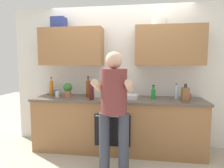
# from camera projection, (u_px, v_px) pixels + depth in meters

# --- Properties ---
(ground_plane) EXTENTS (12.00, 12.00, 0.00)m
(ground_plane) POSITION_uv_depth(u_px,v_px,m) (117.00, 150.00, 3.39)
(ground_plane) COLOR #B2A893
(back_wall_unit) EXTENTS (4.00, 0.38, 2.50)m
(back_wall_unit) POSITION_uv_depth(u_px,v_px,m) (119.00, 63.00, 3.51)
(back_wall_unit) COLOR silver
(back_wall_unit) RESTS_ON ground
(counter) EXTENTS (2.84, 0.67, 0.90)m
(counter) POSITION_uv_depth(u_px,v_px,m) (117.00, 124.00, 3.35)
(counter) COLOR olive
(counter) RESTS_ON ground
(person_standing) EXTENTS (0.49, 0.45, 1.63)m
(person_standing) POSITION_uv_depth(u_px,v_px,m) (114.00, 103.00, 2.56)
(person_standing) COLOR #383D4C
(person_standing) RESTS_ON ground
(bottle_vinegar) EXTENTS (0.07, 0.07, 0.36)m
(bottle_vinegar) POSITION_uv_depth(u_px,v_px,m) (88.00, 88.00, 3.42)
(bottle_vinegar) COLOR brown
(bottle_vinegar) RESTS_ON counter
(bottle_water) EXTENTS (0.06, 0.06, 0.25)m
(bottle_water) POSITION_uv_depth(u_px,v_px,m) (176.00, 93.00, 3.23)
(bottle_water) COLOR silver
(bottle_water) RESTS_ON counter
(bottle_soy) EXTENTS (0.05, 0.05, 0.22)m
(bottle_soy) POSITION_uv_depth(u_px,v_px,m) (113.00, 93.00, 3.32)
(bottle_soy) COLOR black
(bottle_soy) RESTS_ON counter
(bottle_soda) EXTENTS (0.07, 0.07, 0.23)m
(bottle_soda) POSITION_uv_depth(u_px,v_px,m) (153.00, 93.00, 3.25)
(bottle_soda) COLOR #198C33
(bottle_soda) RESTS_ON counter
(bottle_oil) EXTENTS (0.08, 0.08, 0.29)m
(bottle_oil) POSITION_uv_depth(u_px,v_px,m) (107.00, 91.00, 3.22)
(bottle_oil) COLOR olive
(bottle_oil) RESTS_ON counter
(bottle_wine) EXTENTS (0.07, 0.07, 0.31)m
(bottle_wine) POSITION_uv_depth(u_px,v_px,m) (92.00, 91.00, 3.17)
(bottle_wine) COLOR #471419
(bottle_wine) RESTS_ON counter
(bottle_juice) EXTENTS (0.07, 0.07, 0.33)m
(bottle_juice) POSITION_uv_depth(u_px,v_px,m) (51.00, 88.00, 3.62)
(bottle_juice) COLOR orange
(bottle_juice) RESTS_ON counter
(cup_ceramic) EXTENTS (0.07, 0.07, 0.08)m
(cup_ceramic) POSITION_uv_depth(u_px,v_px,m) (189.00, 96.00, 3.28)
(cup_ceramic) COLOR #BF4C47
(cup_ceramic) RESTS_ON counter
(cup_tea) EXTENTS (0.09, 0.09, 0.10)m
(cup_tea) POSITION_uv_depth(u_px,v_px,m) (56.00, 93.00, 3.59)
(cup_tea) COLOR #33598C
(cup_tea) RESTS_ON counter
(cup_coffee) EXTENTS (0.07, 0.07, 0.10)m
(cup_coffee) POSITION_uv_depth(u_px,v_px,m) (58.00, 94.00, 3.42)
(cup_coffee) COLOR white
(cup_coffee) RESTS_ON counter
(mixing_bowl) EXTENTS (0.26, 0.26, 0.07)m
(mixing_bowl) POSITION_uv_depth(u_px,v_px,m) (130.00, 97.00, 3.24)
(mixing_bowl) COLOR silver
(mixing_bowl) RESTS_ON counter
(knife_block) EXTENTS (0.10, 0.14, 0.27)m
(knife_block) POSITION_uv_depth(u_px,v_px,m) (185.00, 95.00, 3.01)
(knife_block) COLOR brown
(knife_block) RESTS_ON counter
(potted_herb) EXTENTS (0.15, 0.15, 0.25)m
(potted_herb) POSITION_uv_depth(u_px,v_px,m) (68.00, 89.00, 3.34)
(potted_herb) COLOR #9E6647
(potted_herb) RESTS_ON counter
(grocery_bag_produce) EXTENTS (0.23, 0.20, 0.22)m
(grocery_bag_produce) POSITION_uv_depth(u_px,v_px,m) (102.00, 90.00, 3.43)
(grocery_bag_produce) COLOR silver
(grocery_bag_produce) RESTS_ON counter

